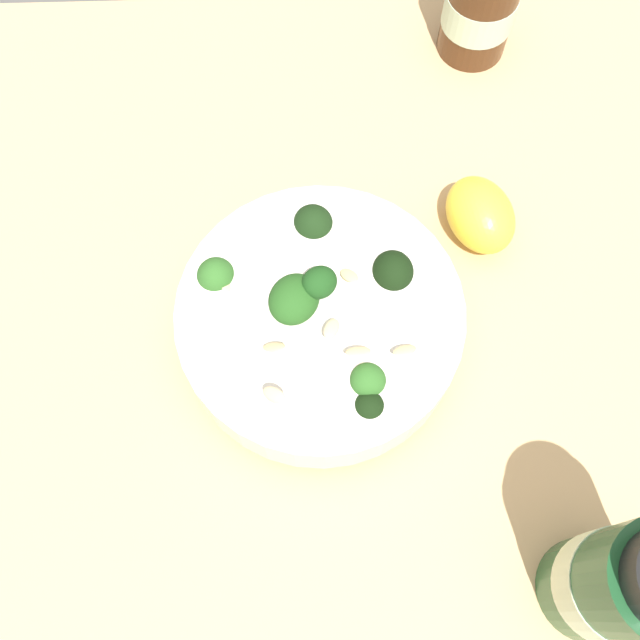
{
  "coord_description": "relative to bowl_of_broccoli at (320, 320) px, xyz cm",
  "views": [
    {
      "loc": [
        23.07,
        -3.83,
        54.55
      ],
      "look_at": [
        2.54,
        -3.21,
        4.0
      ],
      "focal_mm": 40.9,
      "sensor_mm": 36.0,
      "label": 1
    }
  ],
  "objects": [
    {
      "name": "ground_plane",
      "position": [
        -2.43,
        3.22,
        -5.39
      ],
      "size": [
        67.34,
        67.34,
        3.34
      ],
      "primitive_type": "cube",
      "color": "tan"
    },
    {
      "name": "bowl_of_broccoli",
      "position": [
        0.0,
        0.0,
        0.0
      ],
      "size": [
        21.31,
        21.31,
        8.62
      ],
      "color": "silver",
      "rests_on": "ground_plane"
    },
    {
      "name": "bottle_tall",
      "position": [
        19.52,
        18.07,
        3.68
      ],
      "size": [
        7.13,
        7.13,
        16.24
      ],
      "color": "#194723",
      "rests_on": "ground_plane"
    },
    {
      "name": "lemon_wedge",
      "position": [
        -9.45,
        13.48,
        -1.31
      ],
      "size": [
        8.43,
        7.35,
        4.83
      ],
      "primitive_type": "ellipsoid",
      "rotation": [
        0.0,
        0.0,
        0.35
      ],
      "color": "yellow",
      "rests_on": "ground_plane"
    }
  ]
}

